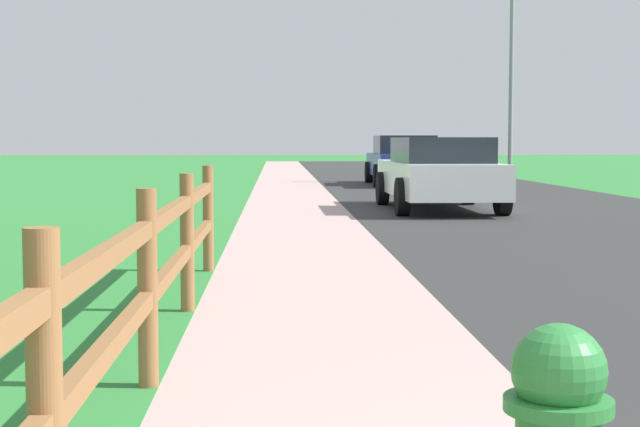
{
  "coord_description": "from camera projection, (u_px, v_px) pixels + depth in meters",
  "views": [
    {
      "loc": [
        -1.35,
        -1.12,
        1.35
      ],
      "look_at": [
        -0.85,
        10.13,
        0.5
      ],
      "focal_mm": 54.33,
      "sensor_mm": 36.0,
      "label": 1
    }
  ],
  "objects": [
    {
      "name": "street_lamp",
      "position": [
        515.0,
        58.0,
        30.46
      ],
      "size": [
        1.17,
        0.2,
        6.62
      ],
      "color": "gray",
      "rests_on": "ground"
    },
    {
      "name": "rail_fence",
      "position": [
        147.0,
        273.0,
        5.25
      ],
      "size": [
        0.11,
        9.46,
        1.09
      ],
      "color": "olive",
      "rests_on": "ground"
    },
    {
      "name": "ground_plane",
      "position": [
        327.0,
        190.0,
        26.18
      ],
      "size": [
        120.0,
        120.0,
        0.0
      ],
      "primitive_type": "plane",
      "color": "#2F7F36"
    },
    {
      "name": "curb_concrete",
      "position": [
        220.0,
        186.0,
        28.04
      ],
      "size": [
        6.0,
        66.0,
        0.01
      ],
      "primitive_type": "cube",
      "color": "#BE9E98",
      "rests_on": "ground"
    },
    {
      "name": "parked_suv_white",
      "position": [
        439.0,
        172.0,
        18.64
      ],
      "size": [
        2.06,
        4.86,
        1.4
      ],
      "color": "white",
      "rests_on": "ground"
    },
    {
      "name": "road_asphalt",
      "position": [
        442.0,
        186.0,
        28.33
      ],
      "size": [
        7.0,
        66.0,
        0.01
      ],
      "primitive_type": "cube",
      "color": "#303030",
      "rests_on": "ground"
    },
    {
      "name": "grass_verge",
      "position": [
        168.0,
        187.0,
        27.97
      ],
      "size": [
        5.0,
        66.0,
        0.0
      ],
      "primitive_type": "cube",
      "color": "#2F7F36",
      "rests_on": "ground"
    },
    {
      "name": "parked_car_blue",
      "position": [
        404.0,
        160.0,
        29.13
      ],
      "size": [
        2.18,
        5.01,
        1.48
      ],
      "color": "navy",
      "rests_on": "ground"
    }
  ]
}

